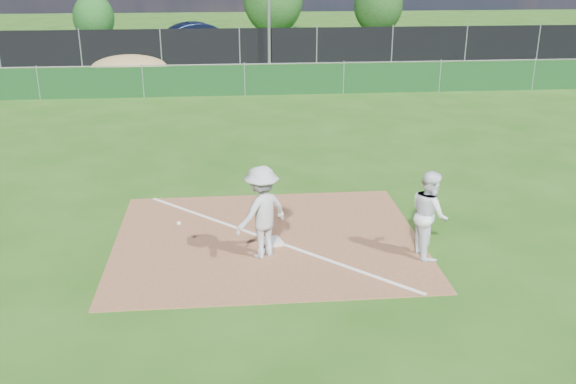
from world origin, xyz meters
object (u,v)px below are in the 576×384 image
object	(u,v)px
car_mid	(203,36)
car_right	(323,41)
runner	(429,214)
first_base	(271,242)
tree_left	(94,18)
car_left	(110,41)
tree_right	(378,6)
play_at_first	(262,212)

from	to	relation	value
car_mid	car_right	size ratio (longest dim) A/B	1.21
runner	car_mid	bearing A→B (deg)	7.30
first_base	tree_left	size ratio (longest dim) A/B	0.12
car_mid	tree_left	distance (m)	8.00
tree_left	car_mid	bearing A→B (deg)	-29.57
car_left	tree_right	xyz separation A→B (m)	(17.06, 7.16, 1.30)
play_at_first	car_left	world-z (taller)	play_at_first
first_base	tree_left	world-z (taller)	tree_left
first_base	tree_right	size ratio (longest dim) A/B	0.10
car_right	first_base	bearing A→B (deg)	150.35
play_at_first	car_right	world-z (taller)	play_at_first
runner	tree_left	world-z (taller)	tree_left
car_mid	car_right	bearing A→B (deg)	-117.71
car_mid	first_base	bearing A→B (deg)	166.18
first_base	car_left	distance (m)	27.41
runner	car_right	distance (m)	27.12
first_base	play_at_first	size ratio (longest dim) A/B	0.17
play_at_first	tree_left	xyz separation A→B (m)	(-8.83, 31.92, 0.67)
car_left	car_right	distance (m)	12.20
first_base	runner	bearing A→B (deg)	-14.13
runner	tree_right	size ratio (longest dim) A/B	0.42
play_at_first	tree_right	xyz separation A→B (m)	(9.96, 34.07, 1.13)
play_at_first	car_left	bearing A→B (deg)	104.77
car_right	tree_left	distance (m)	14.87
car_left	car_right	size ratio (longest dim) A/B	1.05
play_at_first	tree_left	distance (m)	33.12
play_at_first	car_left	size ratio (longest dim) A/B	0.52
car_left	car_right	bearing A→B (deg)	-92.21
car_mid	tree_right	distance (m)	13.39
first_base	car_mid	size ratio (longest dim) A/B	0.08
first_base	tree_right	xyz separation A→B (m)	(9.76, 33.57, 1.97)
car_left	car_mid	size ratio (longest dim) A/B	0.87
car_mid	car_right	xyz separation A→B (m)	(7.01, -1.17, -0.22)
first_base	play_at_first	bearing A→B (deg)	-112.46
runner	car_right	size ratio (longest dim) A/B	0.41
car_right	tree_left	size ratio (longest dim) A/B	1.32
tree_left	play_at_first	bearing A→B (deg)	-74.54
play_at_first	runner	xyz separation A→B (m)	(3.08, -0.22, -0.06)
car_mid	tree_right	bearing A→B (deg)	-81.08
runner	play_at_first	bearing A→B (deg)	83.12
car_left	tree_left	world-z (taller)	tree_left
runner	car_right	world-z (taller)	runner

